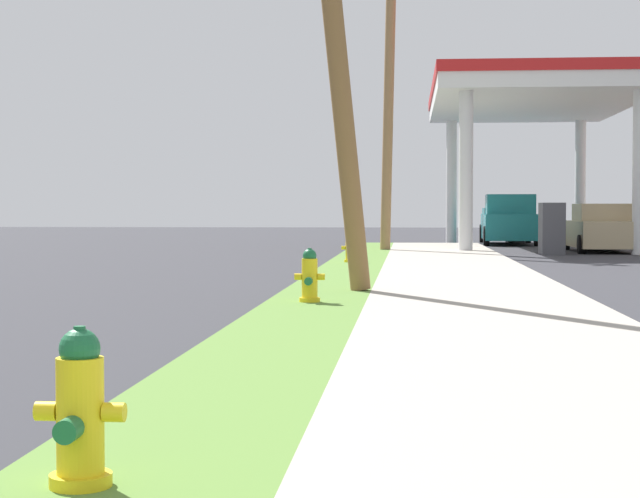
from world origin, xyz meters
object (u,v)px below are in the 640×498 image
at_px(fire_hydrant_third, 350,249).
at_px(car_tan_by_near_pump, 600,230).
at_px(utility_pole_midground, 333,12).
at_px(truck_teal_at_forecourt, 508,221).
at_px(fire_hydrant_second, 310,278).
at_px(utility_pole_background, 389,98).
at_px(fire_hydrant_nearest, 80,417).

height_order(fire_hydrant_third, car_tan_by_near_pump, car_tan_by_near_pump).
bearing_deg(utility_pole_midground, truck_teal_at_forecourt, 78.89).
xyz_separation_m(fire_hydrant_third, car_tan_by_near_pump, (7.67, 9.77, 0.28)).
xyz_separation_m(fire_hydrant_second, utility_pole_background, (0.71, 19.14, 4.47)).
height_order(fire_hydrant_nearest, fire_hydrant_second, same).
xyz_separation_m(fire_hydrant_third, truck_teal_at_forecourt, (5.36, 16.98, 0.47)).
xyz_separation_m(utility_pole_midground, utility_pole_background, (0.52, 17.32, 0.48)).
relative_size(car_tan_by_near_pump, truck_teal_at_forecourt, 0.82).
distance_m(fire_hydrant_nearest, fire_hydrant_third, 20.67).
xyz_separation_m(fire_hydrant_second, truck_teal_at_forecourt, (5.31, 27.91, 0.47)).
bearing_deg(fire_hydrant_third, fire_hydrant_nearest, -90.25).
bearing_deg(truck_teal_at_forecourt, fire_hydrant_second, -100.76).
bearing_deg(car_tan_by_near_pump, truck_teal_at_forecourt, 107.75).
xyz_separation_m(fire_hydrant_nearest, fire_hydrant_third, (0.09, 20.67, 0.00)).
bearing_deg(fire_hydrant_second, truck_teal_at_forecourt, 79.24).
relative_size(fire_hydrant_third, utility_pole_midground, 0.09).
bearing_deg(utility_pole_background, utility_pole_midground, -91.72).
relative_size(utility_pole_background, car_tan_by_near_pump, 2.09).
height_order(utility_pole_midground, truck_teal_at_forecourt, utility_pole_midground).
relative_size(fire_hydrant_nearest, utility_pole_background, 0.08).
bearing_deg(fire_hydrant_nearest, fire_hydrant_second, 89.16).
height_order(fire_hydrant_second, car_tan_by_near_pump, car_tan_by_near_pump).
bearing_deg(truck_teal_at_forecourt, utility_pole_midground, -101.11).
bearing_deg(utility_pole_midground, car_tan_by_near_pump, 68.51).
bearing_deg(utility_pole_midground, fire_hydrant_third, 91.50).
relative_size(utility_pole_midground, utility_pole_background, 0.90).
relative_size(fire_hydrant_second, truck_teal_at_forecourt, 0.14).
xyz_separation_m(fire_hydrant_nearest, utility_pole_background, (0.85, 28.88, 4.47)).
distance_m(fire_hydrant_second, truck_teal_at_forecourt, 28.41).
distance_m(car_tan_by_near_pump, truck_teal_at_forecourt, 7.58).
distance_m(fire_hydrant_nearest, utility_pole_midground, 12.24).
distance_m(fire_hydrant_nearest, truck_teal_at_forecourt, 38.04).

